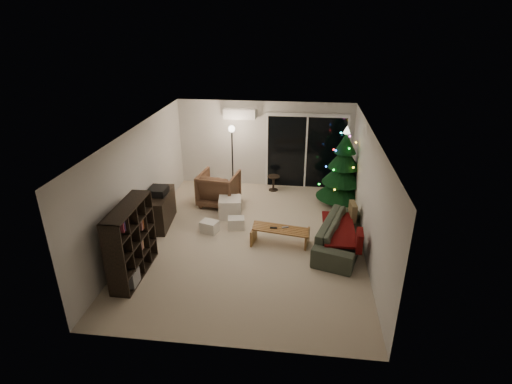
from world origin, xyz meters
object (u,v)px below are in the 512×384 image
at_px(media_cabinet, 160,209).
at_px(coffee_table, 280,236).
at_px(christmas_tree, 344,167).
at_px(bookshelf, 122,241).
at_px(armchair, 219,188).
at_px(sofa, 343,235).

relative_size(media_cabinet, coffee_table, 1.02).
bearing_deg(coffee_table, christmas_tree, 66.12).
bearing_deg(bookshelf, christmas_tree, 59.35).
xyz_separation_m(coffee_table, christmas_tree, (1.48, 2.22, 0.88)).
bearing_deg(coffee_table, bookshelf, -143.86).
xyz_separation_m(bookshelf, media_cabinet, (0.00, 2.05, -0.34)).
relative_size(armchair, christmas_tree, 0.46).
bearing_deg(christmas_tree, armchair, -174.06).
distance_m(media_cabinet, sofa, 4.34).
xyz_separation_m(media_cabinet, armchair, (1.18, 1.28, 0.05)).
bearing_deg(sofa, media_cabinet, 99.48).
xyz_separation_m(media_cabinet, coffee_table, (2.94, -0.60, -0.20)).
distance_m(armchair, christmas_tree, 3.32).
height_order(media_cabinet, christmas_tree, christmas_tree).
xyz_separation_m(armchair, coffee_table, (1.76, -1.88, -0.26)).
height_order(media_cabinet, coffee_table, media_cabinet).
xyz_separation_m(media_cabinet, christmas_tree, (4.42, 1.62, 0.68)).
xyz_separation_m(sofa, coffee_table, (-1.36, -0.04, -0.11)).
height_order(media_cabinet, armchair, armchair).
relative_size(sofa, coffee_table, 1.71).
bearing_deg(media_cabinet, armchair, 42.20).
height_order(bookshelf, media_cabinet, bookshelf).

